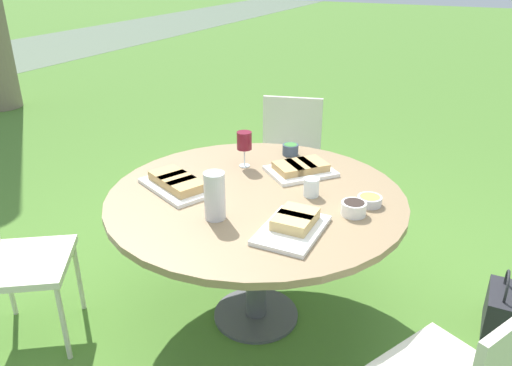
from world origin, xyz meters
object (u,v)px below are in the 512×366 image
chair_far_back (5,251)px  wine_glass (244,141)px  dining_table (256,209)px  handbag (500,310)px  chair_near_right (290,149)px  water_pitcher (215,196)px

chair_far_back → wine_glass: (0.97, -0.81, 0.38)m
dining_table → handbag: dining_table is taller
dining_table → chair_near_right: (1.21, 0.31, -0.14)m
chair_near_right → water_pitcher: bearing=-170.5°
dining_table → wine_glass: size_ratio=7.32×
dining_table → chair_near_right: bearing=14.3°
water_pitcher → wine_glass: water_pitcher is taller
chair_near_right → chair_far_back: 2.02m
chair_far_back → handbag: chair_far_back is taller
dining_table → water_pitcher: size_ratio=6.70×
wine_glass → chair_near_right: bearing=6.0°
water_pitcher → wine_glass: (0.59, 0.16, 0.04)m
wine_glass → dining_table: bearing=-144.1°
handbag → water_pitcher: bearing=120.9°
dining_table → wine_glass: (0.29, 0.21, 0.23)m
chair_near_right → water_pitcher: size_ratio=4.03×
dining_table → water_pitcher: 0.36m
chair_far_back → wine_glass: bearing=-40.0°
wine_glass → water_pitcher: bearing=-165.3°
chair_near_right → water_pitcher: water_pitcher is taller
dining_table → water_pitcher: bearing=169.2°
chair_far_back → wine_glass: wine_glass is taller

